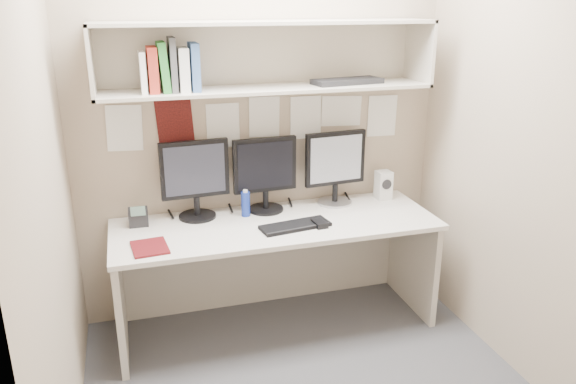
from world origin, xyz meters
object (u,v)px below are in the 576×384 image
object	(u,v)px
speaker	(383,185)
monitor_center	(265,172)
keyboard	(295,226)
desk_phone	(138,217)
monitor_left	(195,177)
monitor_right	(335,165)
maroon_notebook	(150,247)
desk	(276,274)

from	to	relation	value
speaker	monitor_center	bearing A→B (deg)	177.70
keyboard	desk_phone	world-z (taller)	desk_phone
monitor_center	keyboard	distance (m)	0.43
monitor_center	desk_phone	xyz separation A→B (m)	(-0.81, -0.04, -0.21)
monitor_left	desk_phone	bearing A→B (deg)	-177.59
speaker	desk_phone	size ratio (longest dim) A/B	1.41
monitor_right	maroon_notebook	xyz separation A→B (m)	(-1.24, -0.40, -0.26)
monitor_center	monitor_right	distance (m)	0.48
speaker	maroon_notebook	bearing A→B (deg)	-167.69
keyboard	desk	bearing A→B (deg)	117.20
desk	keyboard	xyz separation A→B (m)	(0.09, -0.12, 0.37)
maroon_notebook	desk_phone	world-z (taller)	desk_phone
monitor_right	monitor_center	bearing A→B (deg)	174.71
monitor_left	monitor_right	size ratio (longest dim) A/B	1.01
desk	desk_phone	world-z (taller)	desk_phone
maroon_notebook	desk_phone	distance (m)	0.37
monitor_center	desk_phone	world-z (taller)	monitor_center
maroon_notebook	desk_phone	bearing A→B (deg)	91.40
monitor_right	speaker	world-z (taller)	monitor_right
desk	monitor_left	world-z (taller)	monitor_left
monitor_center	speaker	world-z (taller)	monitor_center
keyboard	maroon_notebook	distance (m)	0.86
desk	monitor_left	bearing A→B (deg)	154.40
speaker	maroon_notebook	world-z (taller)	speaker
speaker	maroon_notebook	xyz separation A→B (m)	(-1.60, -0.39, -0.09)
monitor_left	keyboard	world-z (taller)	monitor_left
desk	monitor_right	distance (m)	0.81
keyboard	monitor_right	bearing A→B (deg)	33.40
monitor_left	desk_phone	xyz separation A→B (m)	(-0.36, -0.04, -0.21)
monitor_left	monitor_center	size ratio (longest dim) A/B	1.03
monitor_left	maroon_notebook	bearing A→B (deg)	-132.03
monitor_left	monitor_center	xyz separation A→B (m)	(0.45, 0.00, -0.01)
keyboard	monitor_center	bearing A→B (deg)	97.75
monitor_left	maroon_notebook	world-z (taller)	monitor_left
desk_phone	desk	bearing A→B (deg)	-10.70
monitor_left	desk_phone	world-z (taller)	monitor_left
monitor_left	monitor_center	distance (m)	0.45
desk	desk_phone	distance (m)	0.94
monitor_left	speaker	bearing A→B (deg)	-4.40
monitor_center	desk_phone	bearing A→B (deg)	179.79
speaker	desk	bearing A→B (deg)	-167.33
speaker	desk_phone	xyz separation A→B (m)	(-1.64, -0.03, -0.04)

